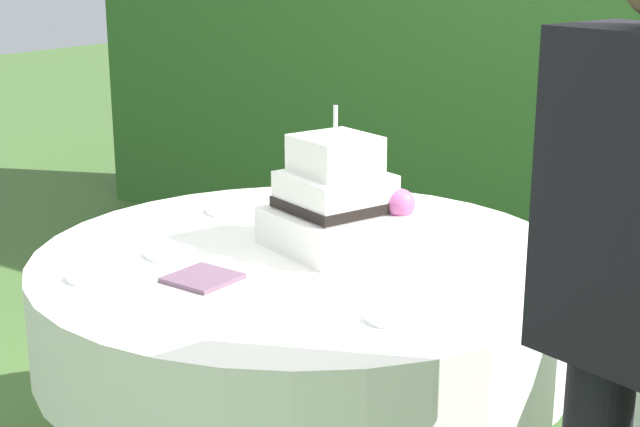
{
  "coord_description": "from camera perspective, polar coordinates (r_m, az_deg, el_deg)",
  "views": [
    {
      "loc": [
        1.38,
        -1.92,
        1.53
      ],
      "look_at": [
        0.02,
        0.05,
        0.84
      ],
      "focal_mm": 53.22,
      "sensor_mm": 36.0,
      "label": 1
    }
  ],
  "objects": [
    {
      "name": "serving_plate_left",
      "position": [
        2.37,
        -13.68,
        -3.71
      ],
      "size": [
        0.11,
        0.11,
        0.01
      ],
      "primitive_type": "cylinder",
      "color": "white",
      "rests_on": "cake_table"
    },
    {
      "name": "cake_table",
      "position": [
        2.53,
        -0.91,
        -5.23
      ],
      "size": [
        1.43,
        1.43,
        0.74
      ],
      "color": "#4C4C51",
      "rests_on": "ground_plane"
    },
    {
      "name": "serving_plate_near",
      "position": [
        2.07,
        4.39,
        -6.16
      ],
      "size": [
        0.13,
        0.13,
        0.01
      ],
      "primitive_type": "cylinder",
      "color": "white",
      "rests_on": "cake_table"
    },
    {
      "name": "serving_plate_far",
      "position": [
        2.5,
        -8.99,
        -2.36
      ],
      "size": [
        0.14,
        0.14,
        0.01
      ],
      "primitive_type": "cylinder",
      "color": "white",
      "rests_on": "cake_table"
    },
    {
      "name": "serving_plate_right",
      "position": [
        2.88,
        -5.5,
        0.2
      ],
      "size": [
        0.14,
        0.14,
        0.01
      ],
      "primitive_type": "cylinder",
      "color": "white",
      "rests_on": "cake_table"
    },
    {
      "name": "wedding_cake",
      "position": [
        2.51,
        1.01,
        0.6
      ],
      "size": [
        0.4,
        0.4,
        0.38
      ],
      "color": "white",
      "rests_on": "cake_table"
    },
    {
      "name": "napkin_stack",
      "position": [
        2.31,
        -7.07,
        -3.87
      ],
      "size": [
        0.16,
        0.16,
        0.01
      ],
      "primitive_type": "cube",
      "rotation": [
        0.0,
        0.0,
        -0.03
      ],
      "color": "#6B4C60",
      "rests_on": "cake_table"
    }
  ]
}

